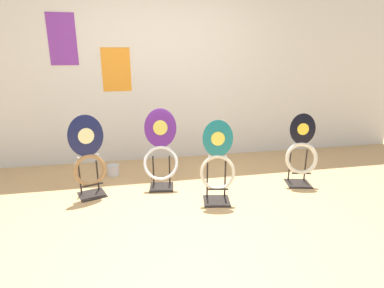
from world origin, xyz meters
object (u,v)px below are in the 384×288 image
Objects in this scene: toilet_seat_display_purple_note at (161,151)px; toilet_seat_display_teal_sax at (217,164)px; paint_can at (113,169)px; toilet_seat_display_jazz_black at (301,152)px; toilet_seat_display_navy_moon at (88,157)px.

toilet_seat_display_purple_note reaches higher than toilet_seat_display_teal_sax.
paint_can is (-1.13, 1.00, -0.35)m from toilet_seat_display_teal_sax.
toilet_seat_display_jazz_black is 2.39m from paint_can.
toilet_seat_display_teal_sax is (1.34, -0.43, -0.03)m from toilet_seat_display_navy_moon.
toilet_seat_display_purple_note is at bearing 170.83° from toilet_seat_display_jazz_black.
toilet_seat_display_navy_moon reaches higher than toilet_seat_display_jazz_black.
paint_can is at bearing 161.56° from toilet_seat_display_jazz_black.
toilet_seat_display_teal_sax is (-1.11, -0.25, 0.02)m from toilet_seat_display_jazz_black.
toilet_seat_display_navy_moon reaches higher than paint_can.
toilet_seat_display_jazz_black is at bearing 12.60° from toilet_seat_display_teal_sax.
toilet_seat_display_jazz_black is (1.66, -0.27, -0.04)m from toilet_seat_display_purple_note.
paint_can is at bearing 69.85° from toilet_seat_display_navy_moon.
toilet_seat_display_teal_sax is (0.54, -0.52, -0.02)m from toilet_seat_display_purple_note.
toilet_seat_display_purple_note reaches higher than toilet_seat_display_jazz_black.
toilet_seat_display_navy_moon is 1.06× the size of toilet_seat_display_jazz_black.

